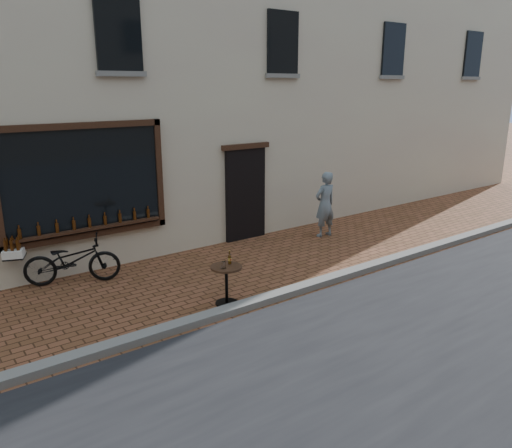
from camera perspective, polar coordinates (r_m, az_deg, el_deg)
ground at (r=8.62m, az=1.80°, el=-9.40°), size 90.00×90.00×0.00m
kerb at (r=8.74m, az=0.99°, el=-8.60°), size 90.00×0.25×0.12m
shop_building at (r=13.59m, az=-16.39°, el=20.77°), size 28.00×6.20×10.00m
cargo_bicycle at (r=10.03m, az=-20.48°, el=-3.86°), size 2.07×1.27×0.98m
bistro_table at (r=8.54m, az=-3.39°, el=-6.06°), size 0.54×0.54×0.92m
pedestrian at (r=12.38m, az=7.89°, el=2.24°), size 0.60×0.40×1.62m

